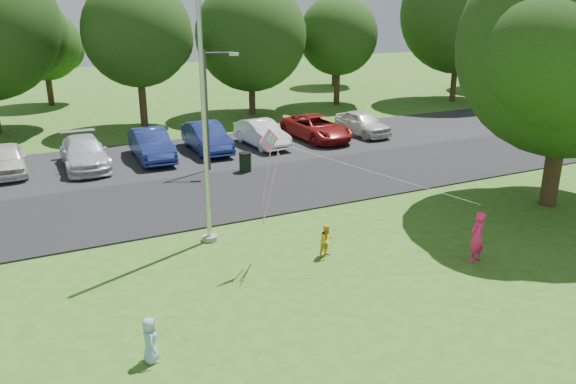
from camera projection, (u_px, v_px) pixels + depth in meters
name	position (u px, v px, depth m)	size (l,w,h in m)	color
ground	(392.00, 284.00, 15.26)	(120.00, 120.00, 0.00)	#2D5A17
park_road	(260.00, 189.00, 22.90)	(60.00, 6.00, 0.06)	black
parking_strip	(209.00, 153.00, 28.42)	(42.00, 7.00, 0.06)	black
flagpole	(204.00, 112.00, 16.71)	(0.50, 0.50, 10.00)	#B7BABF
street_lamp	(211.00, 100.00, 24.42)	(1.44, 0.66, 5.36)	#3F3F44
trash_can	(245.00, 163.00, 25.07)	(0.58, 0.58, 0.92)	black
big_tree	(571.00, 51.00, 19.30)	(8.63, 7.82, 9.75)	#332316
tree_row	(184.00, 29.00, 34.68)	(64.35, 11.94, 10.88)	#332316
horizon_trees	(181.00, 42.00, 44.36)	(77.46, 7.20, 7.02)	#332316
parked_cars	(213.00, 138.00, 28.30)	(19.97, 4.99, 1.45)	silver
woman	(477.00, 237.00, 16.32)	(0.57, 0.38, 1.58)	#F8216D
child_yellow	(327.00, 240.00, 16.78)	(0.49, 0.38, 1.01)	gold
child_blue	(150.00, 340.00, 11.81)	(0.51, 0.33, 1.03)	#87B0CF
kite	(273.00, 156.00, 15.58)	(5.72, 2.99, 2.90)	pink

